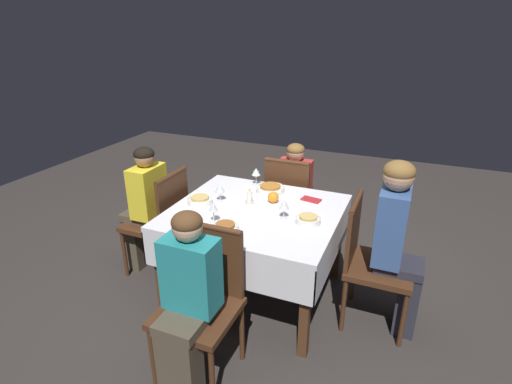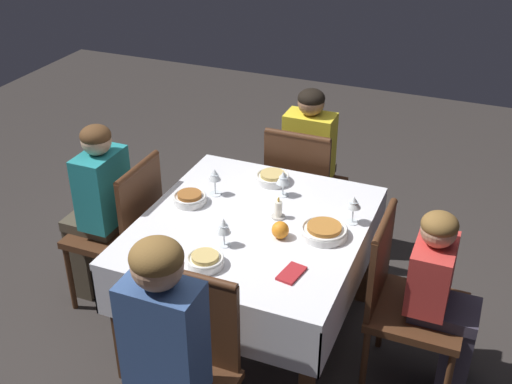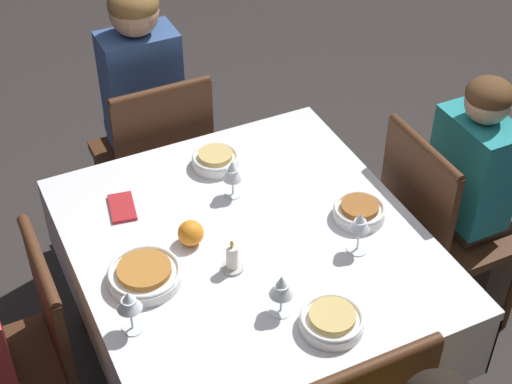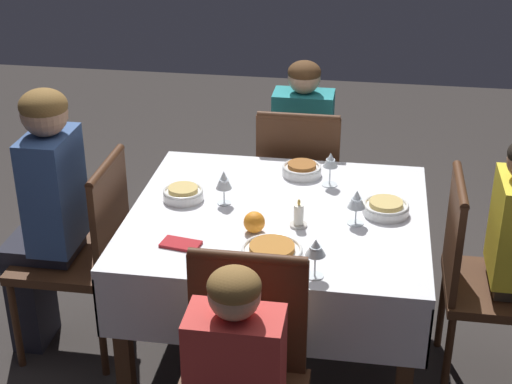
# 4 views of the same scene
# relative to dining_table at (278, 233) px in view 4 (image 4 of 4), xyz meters

# --- Properties ---
(ground_plane) EXTENTS (8.00, 8.00, 0.00)m
(ground_plane) POSITION_rel_dining_table_xyz_m (0.00, 0.00, -0.64)
(ground_plane) COLOR #332D2B
(dining_table) EXTENTS (1.20, 1.09, 0.73)m
(dining_table) POSITION_rel_dining_table_xyz_m (0.00, 0.00, 0.00)
(dining_table) COLOR silver
(dining_table) RESTS_ON ground_plane
(chair_west) EXTENTS (0.44, 0.44, 0.92)m
(chair_west) POSITION_rel_dining_table_xyz_m (-0.83, -0.03, -0.12)
(chair_west) COLOR #472816
(chair_west) RESTS_ON ground_plane
(chair_south) EXTENTS (0.44, 0.44, 0.92)m
(chair_south) POSITION_rel_dining_table_xyz_m (-0.02, -0.78, -0.12)
(chair_south) COLOR #472816
(chair_south) RESTS_ON ground_plane
(chair_east) EXTENTS (0.44, 0.44, 0.92)m
(chair_east) POSITION_rel_dining_table_xyz_m (0.83, 0.01, -0.12)
(chair_east) COLOR #472816
(chair_east) RESTS_ON ground_plane
(chair_north) EXTENTS (0.44, 0.44, 0.92)m
(chair_north) POSITION_rel_dining_table_xyz_m (0.01, 0.78, -0.12)
(chair_north) COLOR #472816
(chair_north) RESTS_ON ground_plane
(person_adult_denim) EXTENTS (0.34, 0.30, 1.21)m
(person_adult_denim) POSITION_rel_dining_table_xyz_m (-0.99, -0.03, 0.05)
(person_adult_denim) COLOR #282833
(person_adult_denim) RESTS_ON ground_plane
(person_child_teal) EXTENTS (0.30, 0.33, 1.10)m
(person_child_teal) POSITION_rel_dining_table_xyz_m (0.01, 0.94, -0.03)
(person_child_teal) COLOR #4C4233
(person_child_teal) RESTS_ON ground_plane
(bowl_west) EXTENTS (0.17, 0.17, 0.06)m
(bowl_west) POSITION_rel_dining_table_xyz_m (-0.41, 0.06, 0.12)
(bowl_west) COLOR white
(bowl_west) RESTS_ON dining_table
(wine_glass_west) EXTENTS (0.07, 0.07, 0.15)m
(wine_glass_west) POSITION_rel_dining_table_xyz_m (-0.23, 0.05, 0.20)
(wine_glass_west) COLOR white
(wine_glass_west) RESTS_ON dining_table
(bowl_south) EXTENTS (0.23, 0.23, 0.06)m
(bowl_south) POSITION_rel_dining_table_xyz_m (0.02, -0.36, 0.12)
(bowl_south) COLOR white
(bowl_south) RESTS_ON dining_table
(wine_glass_south) EXTENTS (0.07, 0.07, 0.15)m
(wine_glass_south) POSITION_rel_dining_table_xyz_m (0.19, -0.46, 0.20)
(wine_glass_south) COLOR white
(wine_glass_south) RESTS_ON dining_table
(bowl_east) EXTENTS (0.19, 0.19, 0.06)m
(bowl_east) POSITION_rel_dining_table_xyz_m (0.43, 0.06, 0.12)
(bowl_east) COLOR white
(bowl_east) RESTS_ON dining_table
(wine_glass_east) EXTENTS (0.07, 0.07, 0.14)m
(wine_glass_east) POSITION_rel_dining_table_xyz_m (0.31, -0.04, 0.19)
(wine_glass_east) COLOR white
(wine_glass_east) RESTS_ON dining_table
(bowl_north) EXTENTS (0.17, 0.17, 0.06)m
(bowl_north) POSITION_rel_dining_table_xyz_m (0.06, 0.38, 0.12)
(bowl_north) COLOR white
(bowl_north) RESTS_ON dining_table
(wine_glass_north) EXTENTS (0.07, 0.07, 0.15)m
(wine_glass_north) POSITION_rel_dining_table_xyz_m (0.19, 0.29, 0.20)
(wine_glass_north) COLOR white
(wine_glass_north) RESTS_ON dining_table
(candle_centerpiece) EXTENTS (0.07, 0.07, 0.12)m
(candle_centerpiece) POSITION_rel_dining_table_xyz_m (0.09, -0.10, 0.13)
(candle_centerpiece) COLOR beige
(candle_centerpiece) RESTS_ON dining_table
(orange_fruit) EXTENTS (0.08, 0.08, 0.08)m
(orange_fruit) POSITION_rel_dining_table_xyz_m (-0.07, -0.17, 0.13)
(orange_fruit) COLOR orange
(orange_fruit) RESTS_ON dining_table
(napkin_red_folded) EXTENTS (0.16, 0.11, 0.01)m
(napkin_red_folded) POSITION_rel_dining_table_xyz_m (-0.33, -0.32, 0.10)
(napkin_red_folded) COLOR #AD2328
(napkin_red_folded) RESTS_ON dining_table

